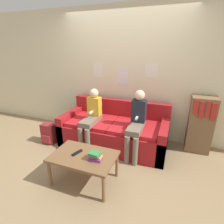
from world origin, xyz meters
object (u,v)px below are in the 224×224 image
coffee_table (84,158)px  person_left (91,116)px  backpack (49,134)px  person_right (137,121)px  bookshelf (200,124)px  couch (114,131)px  tv_remote (77,153)px

coffee_table → person_left: person_left is taller
coffee_table → person_left: size_ratio=0.80×
coffee_table → backpack: size_ratio=2.19×
person_right → coffee_table: bearing=-119.4°
person_left → bookshelf: person_left is taller
person_right → couch: bearing=156.7°
person_right → tv_remote: 1.13m
couch → coffee_table: (-0.05, -1.13, 0.10)m
backpack → coffee_table: bearing=-30.8°
coffee_table → tv_remote: size_ratio=5.12×
coffee_table → tv_remote: (-0.11, 0.01, 0.06)m
tv_remote → bookshelf: (1.68, 1.47, 0.08)m
person_right → backpack: bearing=-173.0°
couch → bookshelf: (1.53, 0.34, 0.24)m
tv_remote → bookshelf: size_ratio=0.17×
person_left → bookshelf: bearing=16.1°
person_right → bookshelf: size_ratio=1.12×
person_right → tv_remote: (-0.63, -0.92, -0.21)m
couch → person_right: size_ratio=1.74×
person_left → person_right: bearing=0.5°
couch → tv_remote: bearing=-97.8°
couch → backpack: (-1.25, -0.42, -0.09)m
couch → person_left: (-0.39, -0.21, 0.34)m
person_left → backpack: bearing=-166.7°
person_left → tv_remote: size_ratio=6.41×
person_right → tv_remote: person_right is taller
coffee_table → backpack: 1.41m
couch → tv_remote: couch is taller
couch → tv_remote: size_ratio=11.61×
person_left → tv_remote: person_left is taller
person_right → bookshelf: 1.19m
coffee_table → tv_remote: bearing=174.6°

